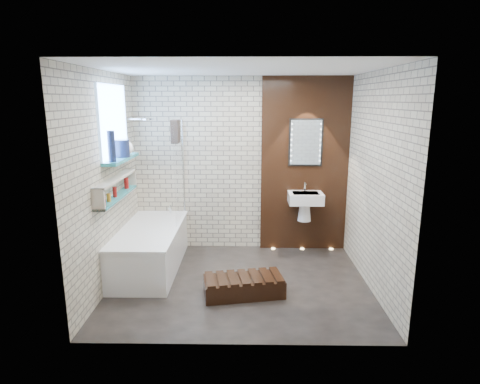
{
  "coord_description": "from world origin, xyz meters",
  "views": [
    {
      "loc": [
        0.08,
        -4.67,
        2.26
      ],
      "look_at": [
        0.0,
        0.15,
        1.15
      ],
      "focal_mm": 29.98,
      "sensor_mm": 36.0,
      "label": 1
    }
  ],
  "objects_px": {
    "bathtub": "(151,248)",
    "walnut_step": "(244,286)",
    "washbasin": "(305,202)",
    "bath_screen": "(179,171)",
    "led_mirror": "(306,143)"
  },
  "relations": [
    {
      "from": "bathtub",
      "to": "walnut_step",
      "type": "xyz_separation_m",
      "value": [
        1.28,
        -0.75,
        -0.19
      ]
    },
    {
      "from": "washbasin",
      "to": "bathtub",
      "type": "bearing_deg",
      "value": -163.99
    },
    {
      "from": "bathtub",
      "to": "bath_screen",
      "type": "bearing_deg",
      "value": 51.1
    },
    {
      "from": "washbasin",
      "to": "walnut_step",
      "type": "relative_size",
      "value": 0.62
    },
    {
      "from": "walnut_step",
      "to": "washbasin",
      "type": "bearing_deg",
      "value": 56.83
    },
    {
      "from": "washbasin",
      "to": "led_mirror",
      "type": "bearing_deg",
      "value": 90.0
    },
    {
      "from": "bath_screen",
      "to": "walnut_step",
      "type": "relative_size",
      "value": 1.5
    },
    {
      "from": "led_mirror",
      "to": "walnut_step",
      "type": "distance_m",
      "value": 2.36
    },
    {
      "from": "washbasin",
      "to": "led_mirror",
      "type": "relative_size",
      "value": 0.83
    },
    {
      "from": "bath_screen",
      "to": "bathtub",
      "type": "bearing_deg",
      "value": -128.9
    },
    {
      "from": "walnut_step",
      "to": "bathtub",
      "type": "bearing_deg",
      "value": 149.56
    },
    {
      "from": "bathtub",
      "to": "bath_screen",
      "type": "distance_m",
      "value": 1.14
    },
    {
      "from": "bathtub",
      "to": "washbasin",
      "type": "distance_m",
      "value": 2.32
    },
    {
      "from": "bathtub",
      "to": "walnut_step",
      "type": "bearing_deg",
      "value": -30.44
    },
    {
      "from": "bath_screen",
      "to": "washbasin",
      "type": "bearing_deg",
      "value": 5.78
    }
  ]
}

